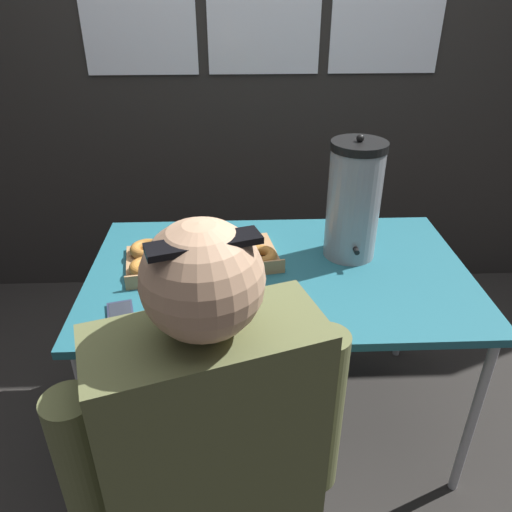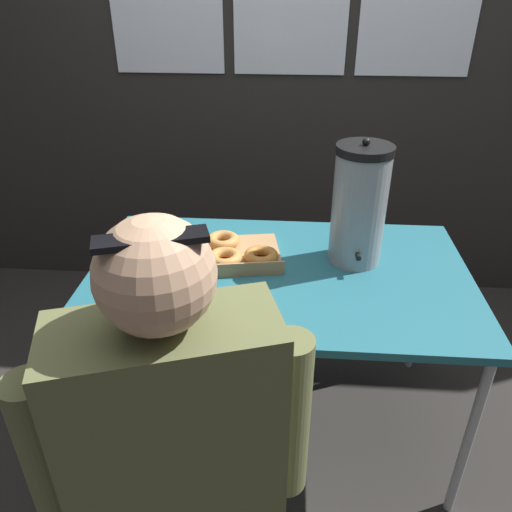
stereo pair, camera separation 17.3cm
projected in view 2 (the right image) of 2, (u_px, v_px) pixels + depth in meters
The scene contains 7 objects.
ground_plane at pixel (275, 416), 2.12m from camera, with size 12.00×12.00×0.00m, color #2D2B28.
back_wall at pixel (290, 34), 2.42m from camera, with size 6.00×0.11×2.75m.
folding_table at pixel (279, 282), 1.78m from camera, with size 1.34×0.82×0.72m.
donut_box at pixel (201, 253), 1.82m from camera, with size 0.59×0.37×0.05m.
coffee_urn at pixel (359, 205), 1.73m from camera, with size 0.19×0.22×0.45m.
cell_phone at pixel (115, 306), 1.57m from camera, with size 0.11×0.16×0.01m.
person_seated at pixel (179, 477), 1.17m from camera, with size 0.61×0.36×1.28m.
Camera 2 is at (0.03, -1.50, 1.64)m, focal length 35.00 mm.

